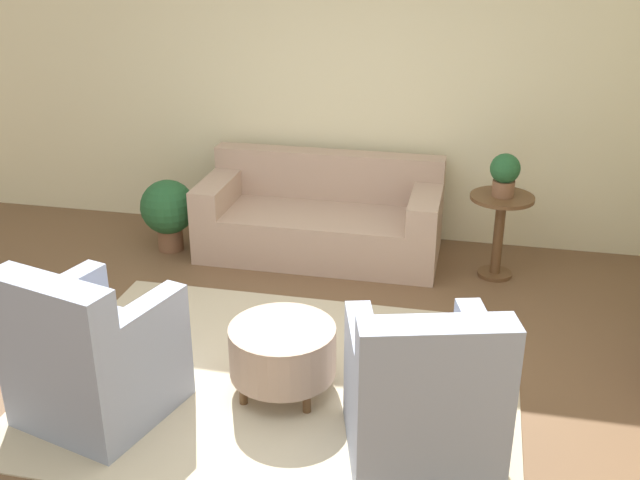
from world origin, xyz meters
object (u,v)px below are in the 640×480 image
ottoman_table (283,350)px  side_table (500,223)px  potted_plant_on_side_table (505,173)px  potted_plant_floor (168,210)px  armchair_left (92,359)px  armchair_right (423,400)px  couch (321,219)px

ottoman_table → side_table: side_table is taller
potted_plant_on_side_table → potted_plant_floor: 2.81m
armchair_left → side_table: 3.28m
armchair_left → side_table: (2.24, 2.38, 0.08)m
armchair_right → side_table: (0.38, 2.38, 0.08)m
armchair_right → ottoman_table: (-0.87, 0.47, -0.10)m
armchair_right → side_table: 2.42m
armchair_left → side_table: bearing=46.7°
armchair_left → armchair_right: size_ratio=1.00×
couch → potted_plant_floor: 1.32m
armchair_right → ottoman_table: size_ratio=1.48×
couch → armchair_left: bearing=-106.9°
ottoman_table → potted_plant_on_side_table: bearing=56.8°
armchair_right → potted_plant_floor: (-2.38, 2.32, -0.01)m
couch → side_table: size_ratio=2.93×
side_table → couch: bearing=173.7°
armchair_left → potted_plant_floor: (-0.52, 2.32, -0.01)m
armchair_right → armchair_left: bearing=180.0°
side_table → potted_plant_floor: (-2.77, -0.07, -0.09)m
potted_plant_on_side_table → potted_plant_floor: size_ratio=0.54×
couch → ottoman_table: 2.09m
armchair_left → ottoman_table: armchair_left is taller
side_table → potted_plant_on_side_table: size_ratio=2.04×
couch → side_table: (1.47, -0.16, 0.16)m
couch → side_table: bearing=-6.3°
couch → ottoman_table: bearing=-84.1°
couch → potted_plant_floor: couch is taller
side_table → potted_plant_on_side_table: (0.00, 0.00, 0.41)m
side_table → potted_plant_on_side_table: potted_plant_on_side_table is taller
potted_plant_on_side_table → potted_plant_floor: potted_plant_on_side_table is taller
couch → armchair_right: armchair_right is taller
armchair_right → couch: bearing=113.2°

